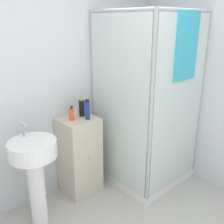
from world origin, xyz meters
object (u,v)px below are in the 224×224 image
Objects in this scene: shampoo_bottle_blue at (87,110)px; lotion_bottle_white at (75,113)px; soap_dispenser at (72,114)px; shampoo_bottle_tall_black at (82,107)px; sink at (35,166)px.

shampoo_bottle_blue reaches higher than lotion_bottle_white.
soap_dispenser is 0.16m from shampoo_bottle_tall_black.
lotion_bottle_white is (0.60, 0.21, 0.32)m from sink.
soap_dispenser is 0.79× the size of shampoo_bottle_tall_black.
shampoo_bottle_blue is (0.67, 0.07, 0.37)m from sink.
soap_dispenser is at bearing 149.89° from shampoo_bottle_blue.
soap_dispenser reaches higher than sink.
soap_dispenser is 0.17m from shampoo_bottle_blue.
sink is 6.23× the size of soap_dispenser.
shampoo_bottle_tall_black is (0.16, 0.04, 0.03)m from soap_dispenser.
shampoo_bottle_blue is (0.14, -0.08, 0.04)m from soap_dispenser.
shampoo_bottle_tall_black is 0.12m from shampoo_bottle_blue.
lotion_bottle_white is at bearing 18.84° from sink.
shampoo_bottle_tall_black is 0.95× the size of shampoo_bottle_blue.
shampoo_bottle_tall_black reaches higher than sink.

